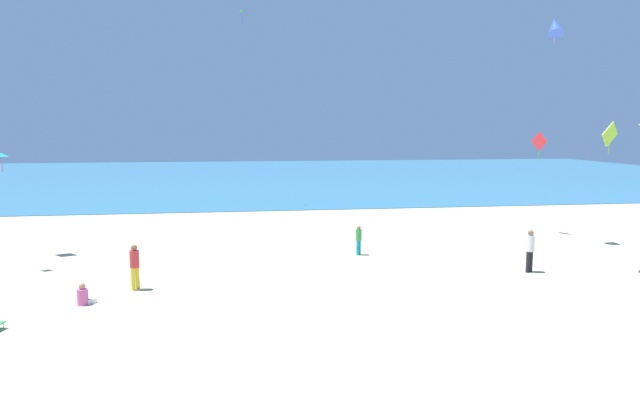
{
  "coord_description": "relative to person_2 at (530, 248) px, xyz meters",
  "views": [
    {
      "loc": [
        -2.35,
        -11.06,
        5.75
      ],
      "look_at": [
        0.0,
        5.34,
        3.61
      ],
      "focal_mm": 30.91,
      "sensor_mm": 36.0,
      "label": 1
    }
  ],
  "objects": [
    {
      "name": "kite_teal",
      "position": [
        -20.93,
        3.27,
        3.72
      ],
      "size": [
        0.44,
        0.34,
        0.78
      ],
      "rotation": [
        0.0,
        0.0,
        6.2
      ],
      "color": "#1EADAD"
    },
    {
      "name": "kite_red",
      "position": [
        4.6,
        7.73,
        4.07
      ],
      "size": [
        0.39,
        1.0,
        1.59
      ],
      "rotation": [
        0.0,
        0.0,
        1.91
      ],
      "color": "red"
    },
    {
      "name": "person_5",
      "position": [
        -15.31,
        -0.3,
        -0.05
      ],
      "size": [
        0.47,
        0.47,
        1.66
      ],
      "rotation": [
        0.0,
        0.0,
        5.52
      ],
      "color": "yellow",
      "rests_on": "ground_plane"
    },
    {
      "name": "kite_lime",
      "position": [
        3.0,
        -0.24,
        4.53
      ],
      "size": [
        0.95,
        0.43,
        1.27
      ],
      "rotation": [
        0.0,
        0.0,
        3.31
      ],
      "color": "#99DB33"
    },
    {
      "name": "ocean_water",
      "position": [
        -9.11,
        48.11,
        -0.98
      ],
      "size": [
        120.0,
        60.0,
        0.05
      ],
      "primitive_type": "cube",
      "color": "teal",
      "rests_on": "ground_plane"
    },
    {
      "name": "person_6",
      "position": [
        -16.68,
        -1.8,
        -0.73
      ],
      "size": [
        0.65,
        0.6,
        0.74
      ],
      "rotation": [
        0.0,
        0.0,
        0.67
      ],
      "color": "#D8599E",
      "rests_on": "ground_plane"
    },
    {
      "name": "kite_blue",
      "position": [
        3.71,
        5.3,
        9.68
      ],
      "size": [
        1.0,
        1.24,
        1.36
      ],
      "rotation": [
        0.0,
        0.0,
        2.87
      ],
      "color": "blue"
    },
    {
      "name": "person_4",
      "position": [
        -6.19,
        3.98,
        -0.21
      ],
      "size": [
        0.39,
        0.39,
        1.38
      ],
      "rotation": [
        0.0,
        0.0,
        2.3
      ],
      "color": "#19ADB2",
      "rests_on": "ground_plane"
    },
    {
      "name": "ground_plane",
      "position": [
        -9.11,
        0.77,
        -1.0
      ],
      "size": [
        120.0,
        120.0,
        0.0
      ],
      "primitive_type": "plane",
      "color": "#C6B58C"
    },
    {
      "name": "person_2",
      "position": [
        0.0,
        0.0,
        0.0
      ],
      "size": [
        0.46,
        0.46,
        1.74
      ],
      "rotation": [
        0.0,
        0.0,
        2.04
      ],
      "color": "black",
      "rests_on": "ground_plane"
    },
    {
      "name": "kite_green",
      "position": [
        -11.19,
        21.34,
        13.21
      ],
      "size": [
        0.45,
        0.42,
        1.09
      ],
      "rotation": [
        0.0,
        0.0,
        0.55
      ],
      "color": "green"
    }
  ]
}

